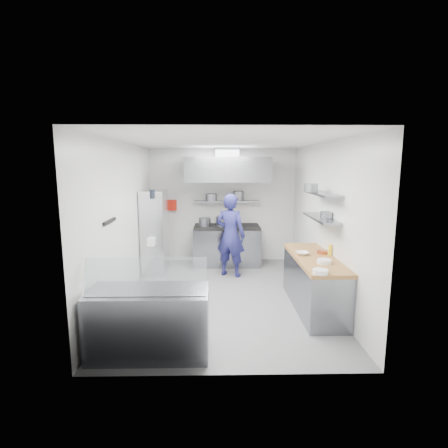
{
  "coord_description": "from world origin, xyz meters",
  "views": [
    {
      "loc": [
        -0.14,
        -6.18,
        2.39
      ],
      "look_at": [
        0.0,
        0.6,
        1.25
      ],
      "focal_mm": 28.0,
      "sensor_mm": 36.0,
      "label": 1
    }
  ],
  "objects_px": {
    "wire_rack": "(155,232)",
    "display_case": "(150,322)",
    "gas_range": "(227,246)",
    "chef": "(230,235)"
  },
  "relations": [
    {
      "from": "gas_range",
      "to": "chef",
      "type": "bearing_deg",
      "value": -86.66
    },
    {
      "from": "gas_range",
      "to": "wire_rack",
      "type": "height_order",
      "value": "wire_rack"
    },
    {
      "from": "gas_range",
      "to": "wire_rack",
      "type": "distance_m",
      "value": 1.79
    },
    {
      "from": "wire_rack",
      "to": "display_case",
      "type": "height_order",
      "value": "wire_rack"
    },
    {
      "from": "gas_range",
      "to": "wire_rack",
      "type": "relative_size",
      "value": 0.86
    },
    {
      "from": "display_case",
      "to": "gas_range",
      "type": "bearing_deg",
      "value": 74.98
    },
    {
      "from": "chef",
      "to": "wire_rack",
      "type": "bearing_deg",
      "value": 13.31
    },
    {
      "from": "gas_range",
      "to": "display_case",
      "type": "xyz_separation_m",
      "value": [
        -1.1,
        -4.1,
        -0.03
      ]
    },
    {
      "from": "gas_range",
      "to": "wire_rack",
      "type": "bearing_deg",
      "value": -160.86
    },
    {
      "from": "wire_rack",
      "to": "display_case",
      "type": "distance_m",
      "value": 3.61
    }
  ]
}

